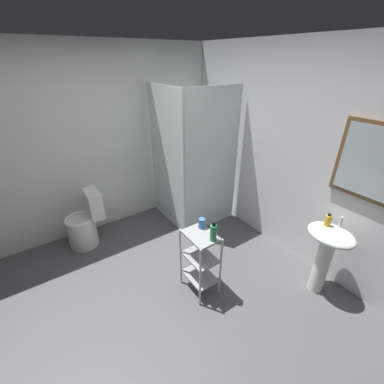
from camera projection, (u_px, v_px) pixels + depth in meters
name	position (u px, v px, depth m)	size (l,w,h in m)	color
ground_plane	(162.00, 306.00, 2.66)	(4.20, 4.20, 0.02)	#504F52
wall_back	(296.00, 157.00, 2.99)	(4.20, 0.14, 2.50)	silver
wall_left	(90.00, 145.00, 3.42)	(0.10, 4.20, 2.50)	white
shower_stall	(192.00, 191.00, 3.93)	(0.92, 0.92, 2.00)	white
pedestal_sink	(327.00, 248.00, 2.59)	(0.46, 0.37, 0.81)	white
sink_faucet	(341.00, 221.00, 2.52)	(0.03, 0.03, 0.10)	silver
toilet	(85.00, 224.00, 3.42)	(0.37, 0.49, 0.76)	white
storage_cart	(200.00, 258.00, 2.66)	(0.38, 0.28, 0.74)	silver
hand_soap_bottle	(328.00, 220.00, 2.52)	(0.06, 0.06, 0.13)	gold
body_wash_bottle_green	(213.00, 232.00, 2.41)	(0.07, 0.07, 0.21)	#349D62
rinse_cup	(202.00, 223.00, 2.61)	(0.07, 0.07, 0.10)	#3870B2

